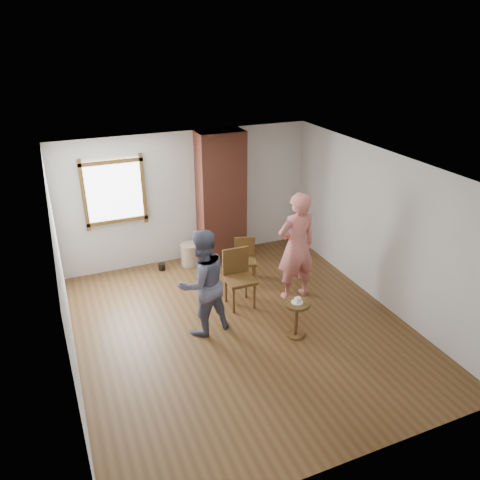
# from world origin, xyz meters

# --- Properties ---
(ground) EXTENTS (5.50, 5.50, 0.00)m
(ground) POSITION_xyz_m (0.00, 0.00, 0.00)
(ground) COLOR brown
(ground) RESTS_ON ground
(room_shell) EXTENTS (5.04, 5.52, 2.62)m
(room_shell) POSITION_xyz_m (-0.06, 0.61, 1.81)
(room_shell) COLOR silver
(room_shell) RESTS_ON ground
(brick_chimney) EXTENTS (0.90, 0.50, 2.60)m
(brick_chimney) POSITION_xyz_m (0.60, 2.50, 1.30)
(brick_chimney) COLOR brown
(brick_chimney) RESTS_ON ground
(stoneware_crock) EXTENTS (0.45, 0.45, 0.46)m
(stoneware_crock) POSITION_xyz_m (-0.12, 2.40, 0.23)
(stoneware_crock) COLOR tan
(stoneware_crock) RESTS_ON ground
(dark_pot) EXTENTS (0.18, 0.18, 0.14)m
(dark_pot) POSITION_xyz_m (-0.70, 2.40, 0.07)
(dark_pot) COLOR black
(dark_pot) RESTS_ON ground
(dining_chair_left) EXTENTS (0.47, 0.47, 0.99)m
(dining_chair_left) POSITION_xyz_m (0.23, 0.72, 0.56)
(dining_chair_left) COLOR brown
(dining_chair_left) RESTS_ON ground
(dining_chair_right) EXTENTS (0.48, 0.48, 0.82)m
(dining_chair_right) POSITION_xyz_m (0.66, 1.44, 0.46)
(dining_chair_right) COLOR brown
(dining_chair_right) RESTS_ON ground
(side_table) EXTENTS (0.40, 0.40, 0.60)m
(side_table) POSITION_xyz_m (0.68, -0.49, 0.40)
(side_table) COLOR brown
(side_table) RESTS_ON ground
(cake_plate) EXTENTS (0.18, 0.18, 0.01)m
(cake_plate) POSITION_xyz_m (0.68, -0.49, 0.60)
(cake_plate) COLOR white
(cake_plate) RESTS_ON side_table
(cake_slice) EXTENTS (0.08, 0.07, 0.06)m
(cake_slice) POSITION_xyz_m (0.69, -0.49, 0.64)
(cake_slice) COLOR white
(cake_slice) RESTS_ON cake_plate
(man) EXTENTS (0.96, 0.82, 1.71)m
(man) POSITION_xyz_m (-0.57, 0.19, 0.85)
(man) COLOR #141539
(man) RESTS_ON ground
(person_pink) EXTENTS (0.72, 0.49, 1.94)m
(person_pink) POSITION_xyz_m (1.21, 0.54, 0.97)
(person_pink) COLOR #D9736C
(person_pink) RESTS_ON ground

